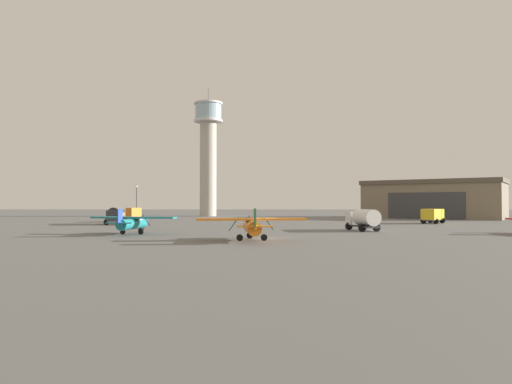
# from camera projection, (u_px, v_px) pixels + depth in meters

# --- Properties ---
(ground_plane) EXTENTS (400.00, 400.00, 0.00)m
(ground_plane) POSITION_uv_depth(u_px,v_px,m) (264.00, 239.00, 46.15)
(ground_plane) COLOR #60605E
(control_tower) EXTENTS (7.94, 7.94, 35.62)m
(control_tower) POSITION_uv_depth(u_px,v_px,m) (208.00, 149.00, 125.12)
(control_tower) COLOR #B2AD9E
(control_tower) RESTS_ON ground_plane
(hangar) EXTENTS (35.47, 31.18, 9.11)m
(hangar) POSITION_uv_depth(u_px,v_px,m) (433.00, 199.00, 109.17)
(hangar) COLOR #7A6B56
(hangar) RESTS_ON ground_plane
(airplane_orange) EXTENTS (10.96, 8.59, 3.22)m
(airplane_orange) POSITION_uv_depth(u_px,v_px,m) (252.00, 225.00, 44.15)
(airplane_orange) COLOR orange
(airplane_orange) RESTS_ON ground_plane
(airplane_teal) EXTENTS (10.28, 8.06, 3.02)m
(airplane_teal) POSITION_uv_depth(u_px,v_px,m) (132.00, 222.00, 52.90)
(airplane_teal) COLOR teal
(airplane_teal) RESTS_ON ground_plane
(truck_fuel_tanker_white) EXTENTS (3.95, 6.65, 2.86)m
(truck_fuel_tanker_white) POSITION_uv_depth(u_px,v_px,m) (363.00, 219.00, 59.77)
(truck_fuel_tanker_white) COLOR #38383D
(truck_fuel_tanker_white) RESTS_ON ground_plane
(truck_fuel_tanker_black) EXTENTS (4.34, 7.03, 2.89)m
(truck_fuel_tanker_black) POSITION_uv_depth(u_px,v_px,m) (113.00, 215.00, 77.35)
(truck_fuel_tanker_black) COLOR #38383D
(truck_fuel_tanker_black) RESTS_ON ground_plane
(truck_box_yellow) EXTENTS (5.47, 6.14, 2.62)m
(truck_box_yellow) POSITION_uv_depth(u_px,v_px,m) (433.00, 215.00, 80.59)
(truck_box_yellow) COLOR #38383D
(truck_box_yellow) RESTS_ON ground_plane
(truck_flatbed_orange) EXTENTS (6.34, 5.28, 2.75)m
(truck_flatbed_orange) POSITION_uv_depth(u_px,v_px,m) (130.00, 215.00, 87.06)
(truck_flatbed_orange) COLOR #38383D
(truck_flatbed_orange) RESTS_ON ground_plane
(light_post_east) EXTENTS (0.44, 0.44, 7.47)m
(light_post_east) POSITION_uv_depth(u_px,v_px,m) (137.00, 199.00, 98.91)
(light_post_east) COLOR #38383D
(light_post_east) RESTS_ON ground_plane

